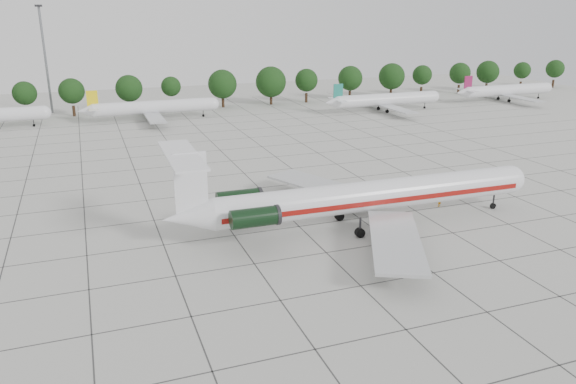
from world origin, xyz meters
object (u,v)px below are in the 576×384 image
object	(u,v)px
main_airliner	(355,197)
bg_airliner_c	(154,107)
floodlight_mast	(45,54)
bg_airliner_d	(386,100)
bg_airliner_e	(507,90)
ground_crew	(439,200)

from	to	relation	value
main_airliner	bg_airliner_c	world-z (taller)	main_airliner
main_airliner	floodlight_mast	size ratio (longest dim) A/B	1.81
bg_airliner_d	bg_airliner_e	distance (m)	39.89
ground_crew	bg_airliner_d	distance (m)	70.91
bg_airliner_d	ground_crew	bearing A→B (deg)	-113.89
main_airliner	bg_airliner_c	bearing A→B (deg)	100.68
bg_airliner_e	floodlight_mast	distance (m)	121.25
ground_crew	floodlight_mast	bearing A→B (deg)	-85.13
bg_airliner_d	bg_airliner_e	world-z (taller)	same
bg_airliner_e	floodlight_mast	world-z (taller)	floodlight_mast
floodlight_mast	bg_airliner_d	bearing A→B (deg)	-18.86
ground_crew	bg_airliner_e	bearing A→B (deg)	-158.97
ground_crew	bg_airliner_c	size ratio (longest dim) A/B	0.06
bg_airliner_c	bg_airliner_e	world-z (taller)	same
ground_crew	floodlight_mast	size ratio (longest dim) A/B	0.07
ground_crew	bg_airliner_e	size ratio (longest dim) A/B	0.06
bg_airliner_d	main_airliner	bearing A→B (deg)	-122.12
ground_crew	floodlight_mast	world-z (taller)	floodlight_mast
ground_crew	bg_airliner_e	distance (m)	96.37
bg_airliner_c	floodlight_mast	xyz separation A→B (m)	(-22.61, 18.43, 11.37)
bg_airliner_d	bg_airliner_e	size ratio (longest dim) A/B	1.00
main_airliner	ground_crew	distance (m)	14.46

